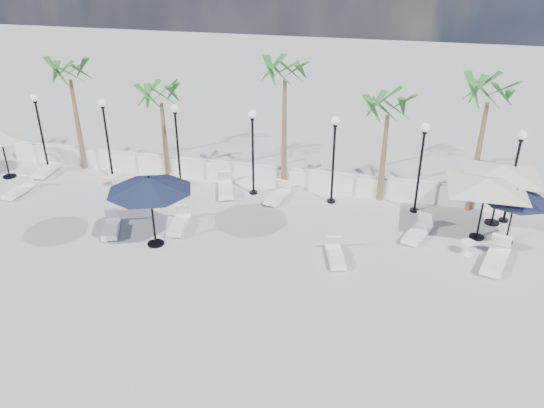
% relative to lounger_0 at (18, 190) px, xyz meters
% --- Properties ---
extents(ground, '(100.00, 100.00, 0.00)m').
position_rel_lounger_0_xyz_m(ground, '(10.11, -3.79, -0.21)').
color(ground, '#AEAFA9').
rests_on(ground, ground).
extents(balustrade, '(26.00, 0.30, 1.01)m').
position_rel_lounger_0_xyz_m(balustrade, '(10.11, 3.71, 0.25)').
color(balustrade, silver).
rests_on(balustrade, ground).
extents(lamppost_0, '(0.36, 0.36, 3.84)m').
position_rel_lounger_0_xyz_m(lamppost_0, '(-0.39, 2.71, 2.28)').
color(lamppost_0, black).
rests_on(lamppost_0, ground).
extents(lamppost_1, '(0.36, 0.36, 3.84)m').
position_rel_lounger_0_xyz_m(lamppost_1, '(3.11, 2.71, 2.28)').
color(lamppost_1, black).
rests_on(lamppost_1, ground).
extents(lamppost_2, '(0.36, 0.36, 3.84)m').
position_rel_lounger_0_xyz_m(lamppost_2, '(6.61, 2.71, 2.28)').
color(lamppost_2, black).
rests_on(lamppost_2, ground).
extents(lamppost_3, '(0.36, 0.36, 3.84)m').
position_rel_lounger_0_xyz_m(lamppost_3, '(10.11, 2.71, 2.28)').
color(lamppost_3, black).
rests_on(lamppost_3, ground).
extents(lamppost_4, '(0.36, 0.36, 3.84)m').
position_rel_lounger_0_xyz_m(lamppost_4, '(13.61, 2.71, 2.28)').
color(lamppost_4, black).
rests_on(lamppost_4, ground).
extents(lamppost_5, '(0.36, 0.36, 3.84)m').
position_rel_lounger_0_xyz_m(lamppost_5, '(17.11, 2.71, 2.28)').
color(lamppost_5, black).
rests_on(lamppost_5, ground).
extents(lamppost_6, '(0.36, 0.36, 3.84)m').
position_rel_lounger_0_xyz_m(lamppost_6, '(20.61, 2.71, 2.28)').
color(lamppost_6, black).
rests_on(lamppost_6, ground).
extents(palm_0, '(2.60, 2.60, 5.50)m').
position_rel_lounger_0_xyz_m(palm_0, '(1.11, 3.51, 4.32)').
color(palm_0, brown).
rests_on(palm_0, ground).
extents(palm_1, '(2.60, 2.60, 4.70)m').
position_rel_lounger_0_xyz_m(palm_1, '(5.61, 3.51, 3.54)').
color(palm_1, brown).
rests_on(palm_1, ground).
extents(palm_2, '(2.60, 2.60, 6.10)m').
position_rel_lounger_0_xyz_m(palm_2, '(11.31, 3.51, 4.90)').
color(palm_2, brown).
rests_on(palm_2, ground).
extents(palm_3, '(2.60, 2.60, 4.90)m').
position_rel_lounger_0_xyz_m(palm_3, '(15.61, 3.51, 3.74)').
color(palm_3, brown).
rests_on(palm_3, ground).
extents(palm_4, '(2.60, 2.60, 5.70)m').
position_rel_lounger_0_xyz_m(palm_4, '(19.31, 3.51, 4.51)').
color(palm_4, brown).
rests_on(palm_4, ground).
extents(lounger_0, '(0.61, 1.72, 0.64)m').
position_rel_lounger_0_xyz_m(lounger_0, '(0.00, 0.00, 0.00)').
color(lounger_0, white).
rests_on(lounger_0, ground).
extents(lounger_1, '(0.90, 2.04, 0.74)m').
position_rel_lounger_0_xyz_m(lounger_1, '(-0.25, 2.43, 0.03)').
color(lounger_1, white).
rests_on(lounger_1, ground).
extents(lounger_2, '(1.23, 1.83, 0.66)m').
position_rel_lounger_0_xyz_m(lounger_2, '(5.76, -2.05, 0.01)').
color(lounger_2, white).
rests_on(lounger_2, ground).
extents(lounger_3, '(1.29, 2.06, 0.73)m').
position_rel_lounger_0_xyz_m(lounger_3, '(8.87, 2.43, 0.03)').
color(lounger_3, white).
rests_on(lounger_3, ground).
extents(lounger_4, '(0.87, 1.88, 0.68)m').
position_rel_lounger_0_xyz_m(lounger_4, '(8.17, -1.11, 0.01)').
color(lounger_4, white).
rests_on(lounger_4, ground).
extents(lounger_5, '(1.20, 2.00, 0.71)m').
position_rel_lounger_0_xyz_m(lounger_5, '(17.26, 0.52, 0.02)').
color(lounger_5, white).
rests_on(lounger_5, ground).
extents(lounger_6, '(0.83, 1.81, 0.66)m').
position_rel_lounger_0_xyz_m(lounger_6, '(11.30, 2.36, 0.01)').
color(lounger_6, white).
rests_on(lounger_6, ground).
extents(lounger_7, '(0.98, 1.73, 0.62)m').
position_rel_lounger_0_xyz_m(lounger_7, '(14.47, -1.89, -0.01)').
color(lounger_7, white).
rests_on(lounger_7, ground).
extents(lounger_8, '(1.24, 2.20, 0.78)m').
position_rel_lounger_0_xyz_m(lounger_8, '(19.89, -0.81, 0.05)').
color(lounger_8, white).
rests_on(lounger_8, ground).
extents(side_table_0, '(0.60, 0.60, 0.58)m').
position_rel_lounger_0_xyz_m(side_table_0, '(6.38, 2.41, 0.13)').
color(side_table_0, white).
rests_on(side_table_0, ground).
extents(side_table_1, '(0.53, 0.53, 0.51)m').
position_rel_lounger_0_xyz_m(side_table_1, '(3.68, 1.79, 0.09)').
color(side_table_1, white).
rests_on(side_table_1, ground).
extents(side_table_2, '(0.52, 0.52, 0.51)m').
position_rel_lounger_0_xyz_m(side_table_2, '(19.00, -0.30, 0.09)').
color(side_table_2, white).
rests_on(side_table_2, ground).
extents(parasol_navy_mid, '(3.09, 3.09, 2.77)m').
position_rel_lounger_0_xyz_m(parasol_navy_mid, '(7.83, -2.48, 2.22)').
color(parasol_navy_mid, black).
rests_on(parasol_navy_mid, ground).
extents(parasol_navy_right, '(2.47, 2.47, 2.22)m').
position_rel_lounger_0_xyz_m(parasol_navy_right, '(20.47, 0.93, 1.73)').
color(parasol_navy_right, black).
rests_on(parasol_navy_right, ground).
extents(parasol_cream_sq_a, '(5.40, 5.40, 2.65)m').
position_rel_lounger_0_xyz_m(parasol_cream_sq_a, '(19.44, 1.04, 2.24)').
color(parasol_cream_sq_a, black).
rests_on(parasol_cream_sq_a, ground).
extents(parasol_cream_sq_b, '(5.42, 5.42, 2.72)m').
position_rel_lounger_0_xyz_m(parasol_cream_sq_b, '(20.13, 2.41, 2.30)').
color(parasol_cream_sq_b, black).
rests_on(parasol_cream_sq_b, ground).
extents(parasol_cream_small, '(1.98, 1.98, 2.43)m').
position_rel_lounger_0_xyz_m(parasol_cream_small, '(-1.72, 1.54, 1.86)').
color(parasol_cream_small, black).
rests_on(parasol_cream_small, ground).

